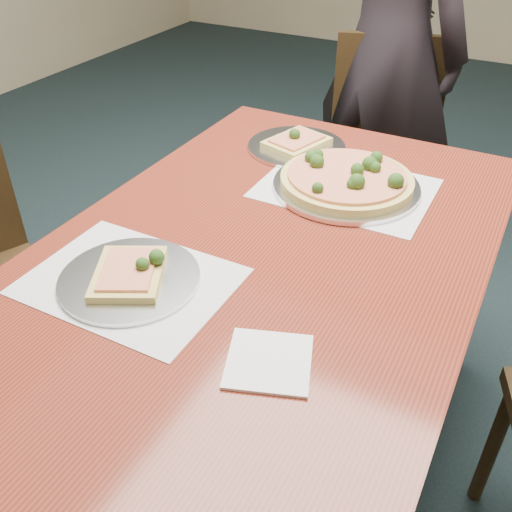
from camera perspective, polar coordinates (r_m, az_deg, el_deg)
The scene contains 10 objects.
ground at distance 2.00m, azimuth 2.55°, elevation -11.13°, with size 8.00×8.00×0.00m, color black.
dining_table at distance 1.26m, azimuth -0.00°, elevation -3.41°, with size 0.90×1.50×0.75m.
chair_far at distance 2.30m, azimuth 12.54°, elevation 10.57°, with size 0.53×0.53×0.91m.
diner at distance 2.32m, azimuth 13.16°, elevation 19.91°, with size 0.63×0.41×1.72m, color black.
placemat_main at distance 1.47m, azimuth 8.96°, elevation 6.72°, with size 0.42×0.32×0.00m, color white.
placemat_near at distance 1.16m, azimuth -12.49°, elevation -2.46°, with size 0.40×0.30×0.00m, color white.
pizza_pan at distance 1.46m, azimuth 9.10°, elevation 7.49°, with size 0.37×0.37×0.07m.
slice_plate_near at distance 1.15m, azimuth -12.47°, elevation -1.95°, with size 0.28×0.28×0.06m.
slice_plate_far at distance 1.67m, azimuth 4.07°, elevation 11.08°, with size 0.28×0.28×0.06m.
napkin at distance 0.97m, azimuth 1.30°, elevation -10.48°, with size 0.14×0.14×0.01m, color white.
Camera 1 is at (0.57, -1.25, 1.45)m, focal length 40.00 mm.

